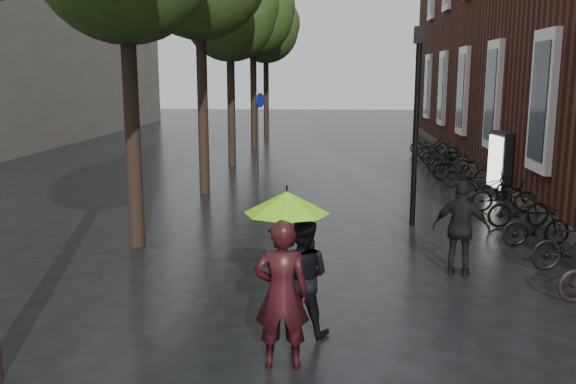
# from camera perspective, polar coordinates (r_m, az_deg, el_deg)

# --- Properties ---
(person_burgundy) EXTENTS (0.74, 0.51, 1.93)m
(person_burgundy) POSITION_cam_1_polar(r_m,az_deg,el_deg) (7.74, -0.61, -9.55)
(person_burgundy) COLOR black
(person_burgundy) RESTS_ON ground
(person_black) EXTENTS (0.92, 0.77, 1.69)m
(person_black) POSITION_cam_1_polar(r_m,az_deg,el_deg) (8.74, 1.29, -7.96)
(person_black) COLOR black
(person_black) RESTS_ON ground
(lime_umbrella) EXTENTS (1.14, 1.14, 1.68)m
(lime_umbrella) POSITION_cam_1_polar(r_m,az_deg,el_deg) (8.00, -0.11, -0.96)
(lime_umbrella) COLOR black
(lime_umbrella) RESTS_ON ground
(pedestrian_walking) EXTENTS (1.12, 0.72, 1.78)m
(pedestrian_walking) POSITION_cam_1_polar(r_m,az_deg,el_deg) (11.68, 15.90, -3.30)
(pedestrian_walking) COLOR black
(pedestrian_walking) RESTS_ON ground
(parked_bicycles) EXTENTS (2.07, 19.41, 1.04)m
(parked_bicycles) POSITION_cam_1_polar(r_m,az_deg,el_deg) (20.42, 16.89, 1.41)
(parked_bicycles) COLOR black
(parked_bicycles) RESTS_ON ground
(ad_lightbox) EXTENTS (0.30, 1.29, 1.95)m
(ad_lightbox) POSITION_cam_1_polar(r_m,az_deg,el_deg) (19.98, 19.18, 2.57)
(ad_lightbox) COLOR black
(ad_lightbox) RESTS_ON ground
(lamp_post) EXTENTS (0.25, 0.25, 4.78)m
(lamp_post) POSITION_cam_1_polar(r_m,az_deg,el_deg) (15.06, 11.95, 7.77)
(lamp_post) COLOR black
(lamp_post) RESTS_ON ground
(cycle_sign) EXTENTS (0.16, 0.55, 3.00)m
(cycle_sign) POSITION_cam_1_polar(r_m,az_deg,el_deg) (22.99, -2.75, 6.71)
(cycle_sign) COLOR #262628
(cycle_sign) RESTS_ON ground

